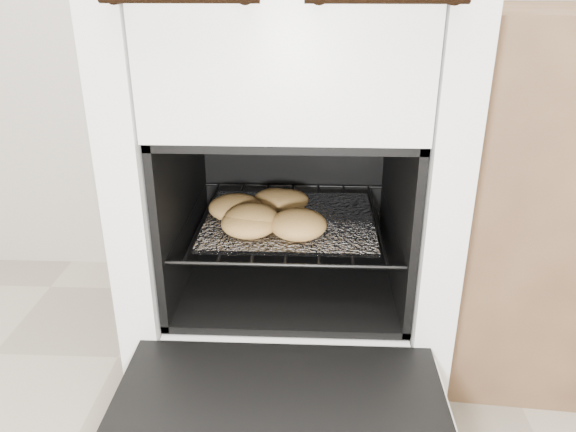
# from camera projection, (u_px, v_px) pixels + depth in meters

# --- Properties ---
(stove) EXTENTS (0.67, 0.75, 1.03)m
(stove) POSITION_uv_depth(u_px,v_px,m) (291.00, 167.00, 1.33)
(stove) COLOR white
(stove) RESTS_ON ground
(oven_rack) EXTENTS (0.49, 0.47, 0.01)m
(oven_rack) POSITION_uv_depth(u_px,v_px,m) (290.00, 219.00, 1.31)
(oven_rack) COLOR black
(oven_rack) RESTS_ON stove
(foil_sheet) EXTENTS (0.38, 0.34, 0.01)m
(foil_sheet) POSITION_uv_depth(u_px,v_px,m) (289.00, 220.00, 1.28)
(foil_sheet) COLOR silver
(foil_sheet) RESTS_ON oven_rack
(baked_rolls) EXTENTS (0.29, 0.30, 0.06)m
(baked_rolls) POSITION_uv_depth(u_px,v_px,m) (264.00, 214.00, 1.24)
(baked_rolls) COLOR tan
(baked_rolls) RESTS_ON foil_sheet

